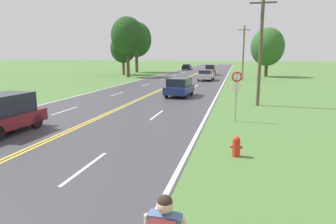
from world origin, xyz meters
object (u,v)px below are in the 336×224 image
traffic_sign (237,84)px  car_silver_suv_mid_near (206,75)px  tree_behind_sign (127,36)px  tree_right_cluster (123,48)px  tree_mid_treeline (136,40)px  car_dark_blue_suv_approaching (180,87)px  tree_left_verge (267,47)px  fire_hydrant (236,146)px  car_maroon_van_nearest (2,113)px  car_black_sedan_receding (187,67)px  car_red_van_mid_far (210,70)px

traffic_sign → car_silver_suv_mid_near: 27.40m
tree_behind_sign → tree_right_cluster: (-2.96, 5.54, -1.84)m
traffic_sign → tree_right_cluster: 42.04m
tree_mid_treeline → car_silver_suv_mid_near: bearing=-46.7°
car_dark_blue_suv_approaching → car_silver_suv_mid_near: car_dark_blue_suv_approaching is taller
tree_mid_treeline → tree_right_cluster: bearing=-88.8°
tree_left_verge → fire_hydrant: bearing=-96.2°
tree_right_cluster → car_dark_blue_suv_approaching: (15.80, -27.02, -3.99)m
fire_hydrant → car_silver_suv_mid_near: 33.27m
traffic_sign → car_maroon_van_nearest: size_ratio=0.68×
tree_left_verge → car_dark_blue_suv_approaching: size_ratio=1.93×
tree_left_verge → car_black_sedan_receding: 27.02m
car_silver_suv_mid_near → car_red_van_mid_far: (-0.47, 12.42, 0.14)m
fire_hydrant → tree_left_verge: bearing=83.8°
traffic_sign → car_red_van_mid_far: (-4.84, 39.44, -1.12)m
tree_left_verge → tree_right_cluster: size_ratio=1.07×
tree_right_cluster → tree_left_verge: bearing=1.1°
car_dark_blue_suv_approaching → car_black_sedan_receding: car_dark_blue_suv_approaching is taller
tree_right_cluster → car_dark_blue_suv_approaching: tree_right_cluster is taller
fire_hydrant → tree_mid_treeline: (-21.01, 50.51, 6.45)m
traffic_sign → tree_left_verge: size_ratio=0.34×
tree_behind_sign → car_red_van_mid_far: (12.94, 8.52, -5.72)m
traffic_sign → car_black_sedan_receding: bearing=102.1°
car_maroon_van_nearest → car_silver_suv_mid_near: bearing=-9.3°
tree_mid_treeline → car_red_van_mid_far: bearing=-17.7°
car_maroon_van_nearest → tree_right_cluster: bearing=15.4°
tree_behind_sign → car_red_van_mid_far: 16.52m
fire_hydrant → traffic_sign: size_ratio=0.27×
tree_left_verge → car_dark_blue_suv_approaching: (-9.71, -27.51, -4.10)m
tree_mid_treeline → car_dark_blue_suv_approaching: 39.04m
traffic_sign → car_dark_blue_suv_approaching: (-4.95, 9.44, -1.23)m
tree_right_cluster → car_silver_suv_mid_near: (16.37, -9.44, -4.03)m
tree_left_verge → car_dark_blue_suv_approaching: tree_left_verge is taller
car_dark_blue_suv_approaching → car_silver_suv_mid_near: bearing=-179.1°
car_maroon_van_nearest → car_red_van_mid_far: bearing=-5.7°
traffic_sign → tree_left_verge: bearing=82.7°
tree_right_cluster → car_dark_blue_suv_approaching: 31.55m
fire_hydrant → car_red_van_mid_far: size_ratio=0.19×
traffic_sign → tree_right_cluster: tree_right_cluster is taller
car_dark_blue_suv_approaching → car_black_sedan_receding: size_ratio=0.94×
traffic_sign → tree_right_cluster: size_ratio=0.37×
fire_hydrant → tree_mid_treeline: bearing=112.6°
car_black_sedan_receding → tree_left_verge: bearing=-141.6°
traffic_sign → tree_mid_treeline: size_ratio=0.26×
car_dark_blue_suv_approaching → tree_left_verge: bearing=163.4°
car_red_van_mid_far → car_black_sedan_receding: car_red_van_mid_far is taller
car_black_sedan_receding → tree_mid_treeline: bearing=144.9°
tree_behind_sign → tree_left_verge: bearing=15.0°
tree_left_verge → car_silver_suv_mid_near: 14.11m
traffic_sign → car_maroon_van_nearest: bearing=-154.6°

